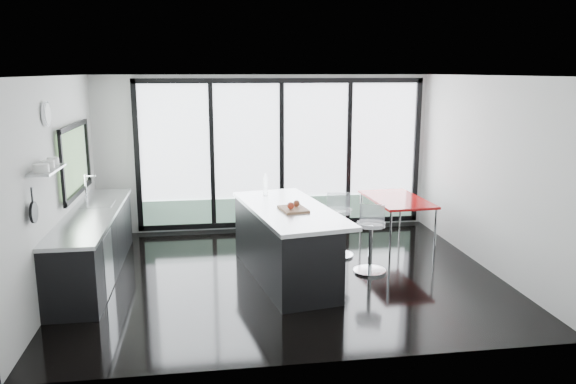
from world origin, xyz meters
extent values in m
cube|color=black|center=(0.00, 0.00, 0.00)|extent=(6.00, 5.00, 0.00)
cube|color=white|center=(0.00, 0.00, 2.80)|extent=(6.00, 5.00, 0.00)
cube|color=silver|center=(0.00, 2.50, 1.40)|extent=(6.00, 0.00, 2.80)
cube|color=white|center=(0.30, 2.47, 1.40)|extent=(5.00, 0.02, 2.50)
cube|color=gray|center=(0.30, 2.43, 0.37)|extent=(5.00, 0.02, 0.44)
cube|color=black|center=(-0.95, 2.43, 1.40)|extent=(0.08, 0.04, 2.50)
cube|color=black|center=(0.30, 2.43, 1.40)|extent=(0.08, 0.04, 2.50)
cube|color=black|center=(1.55, 2.43, 1.40)|extent=(0.08, 0.04, 2.50)
cube|color=silver|center=(0.00, -2.50, 1.40)|extent=(6.00, 0.00, 2.80)
cube|color=silver|center=(-3.00, 0.00, 1.40)|extent=(0.00, 5.00, 2.80)
cube|color=#678D5D|center=(-2.97, 0.90, 1.60)|extent=(0.02, 1.60, 0.90)
cube|color=#AAADAF|center=(-2.87, -0.85, 1.75)|extent=(0.25, 0.80, 0.03)
cylinder|color=white|center=(-2.97, -0.30, 2.35)|extent=(0.04, 0.30, 0.30)
cylinder|color=black|center=(-2.94, -1.25, 1.35)|extent=(0.03, 0.24, 0.24)
cube|color=silver|center=(3.00, 0.00, 1.40)|extent=(0.00, 5.00, 2.80)
cube|color=black|center=(-2.67, 0.40, 0.43)|extent=(0.65, 3.20, 0.87)
cube|color=#AAADAF|center=(-2.67, 0.40, 0.90)|extent=(0.69, 3.24, 0.05)
cube|color=#AAADAF|center=(-2.67, 0.90, 0.90)|extent=(0.45, 0.48, 0.06)
cylinder|color=silver|center=(-2.82, 0.90, 1.14)|extent=(0.02, 0.02, 0.44)
cube|color=#AAADAF|center=(-2.36, -0.35, 0.42)|extent=(0.03, 0.60, 0.80)
cube|color=black|center=(-0.02, -0.07, 0.48)|extent=(1.23, 2.51, 0.95)
cube|color=#AAADAF|center=(0.07, -0.05, 0.98)|extent=(1.45, 2.61, 0.05)
cube|color=#9A6D4E|center=(0.10, -0.21, 1.02)|extent=(0.40, 0.49, 0.03)
sphere|color=#A1311C|center=(0.05, -0.28, 1.09)|extent=(0.11, 0.11, 0.10)
sphere|color=brown|center=(0.15, -0.15, 1.08)|extent=(0.11, 0.11, 0.09)
cylinder|color=silver|center=(-0.18, 0.73, 1.16)|extent=(0.09, 0.09, 0.31)
cylinder|color=silver|center=(1.25, -0.06, 0.38)|extent=(0.61, 0.61, 0.75)
cylinder|color=silver|center=(0.96, 0.71, 0.38)|extent=(0.56, 0.56, 0.76)
cube|color=#A10F10|center=(2.06, 1.18, 0.40)|extent=(0.94, 1.53, 0.80)
camera|label=1|loc=(-1.05, -7.53, 2.86)|focal=35.00mm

